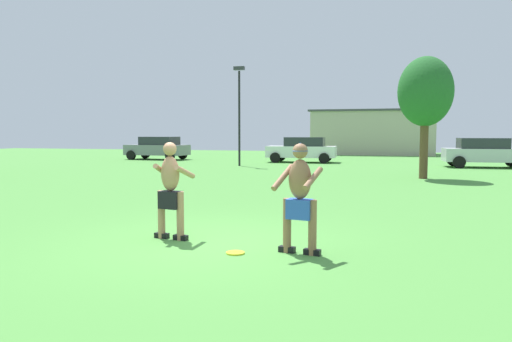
# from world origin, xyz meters

# --- Properties ---
(ground_plane) EXTENTS (80.00, 80.00, 0.00)m
(ground_plane) POSITION_xyz_m (0.00, 0.00, 0.00)
(ground_plane) COLOR #4C8E3D
(player_with_cap) EXTENTS (0.75, 0.64, 1.73)m
(player_with_cap) POSITION_xyz_m (1.67, -0.32, 0.95)
(player_with_cap) COLOR black
(player_with_cap) RESTS_ON ground_plane
(player_in_black) EXTENTS (0.67, 0.66, 1.71)m
(player_in_black) POSITION_xyz_m (-0.71, 0.10, 0.91)
(player_in_black) COLOR black
(player_in_black) RESTS_ON ground_plane
(frisbee) EXTENTS (0.29, 0.29, 0.03)m
(frisbee) POSITION_xyz_m (0.70, -0.59, 0.01)
(frisbee) COLOR yellow
(frisbee) RESTS_ON ground_plane
(car_white_near_post) EXTENTS (4.36, 2.14, 1.58)m
(car_white_near_post) POSITION_xyz_m (-2.32, 22.35, 0.82)
(car_white_near_post) COLOR white
(car_white_near_post) RESTS_ON ground_plane
(car_silver_mid_lot) EXTENTS (4.39, 2.21, 1.58)m
(car_silver_mid_lot) POSITION_xyz_m (7.91, 20.55, 0.82)
(car_silver_mid_lot) COLOR silver
(car_silver_mid_lot) RESTS_ON ground_plane
(car_gray_far_end) EXTENTS (4.40, 2.24, 1.58)m
(car_gray_far_end) POSITION_xyz_m (-12.53, 22.77, 0.82)
(car_gray_far_end) COLOR slate
(car_gray_far_end) RESTS_ON ground_plane
(lamp_post) EXTENTS (0.60, 0.24, 5.52)m
(lamp_post) POSITION_xyz_m (-5.16, 18.22, 3.40)
(lamp_post) COLOR black
(lamp_post) RESTS_ON ground_plane
(outbuilding_behind_lot) EXTENTS (10.31, 5.70, 3.77)m
(outbuilding_behind_lot) POSITION_xyz_m (1.49, 35.18, 1.89)
(outbuilding_behind_lot) COLOR #B2A893
(outbuilding_behind_lot) RESTS_ON ground_plane
(tree_left_field) EXTENTS (2.18, 2.18, 4.93)m
(tree_left_field) POSITION_xyz_m (4.32, 13.11, 3.48)
(tree_left_field) COLOR brown
(tree_left_field) RESTS_ON ground_plane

